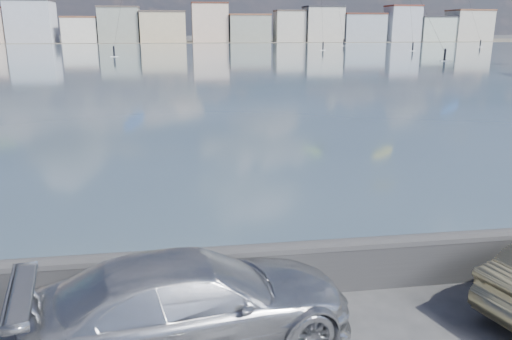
% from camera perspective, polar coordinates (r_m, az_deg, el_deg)
% --- Properties ---
extents(bay_water, '(500.00, 177.00, 0.00)m').
position_cam_1_polar(bay_water, '(97.68, -8.41, 12.77)').
color(bay_water, '#334B57').
rests_on(bay_water, ground).
extents(far_shore_strip, '(500.00, 60.00, 0.00)m').
position_cam_1_polar(far_shore_strip, '(206.11, -8.64, 14.34)').
color(far_shore_strip, '#4C473D').
rests_on(far_shore_strip, ground).
extents(seawall, '(400.00, 0.36, 1.08)m').
position_cam_1_polar(seawall, '(9.86, -4.73, -11.41)').
color(seawall, '#28282B').
rests_on(seawall, ground).
extents(far_buildings, '(240.79, 13.26, 14.60)m').
position_cam_1_polar(far_buildings, '(192.06, -8.29, 16.04)').
color(far_buildings, beige).
rests_on(far_buildings, ground).
extents(car_silver, '(5.71, 3.20, 1.56)m').
position_cam_1_polar(car_silver, '(8.50, -7.17, -14.74)').
color(car_silver, silver).
rests_on(car_silver, ground).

